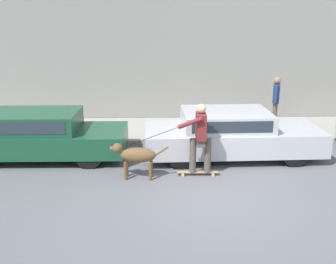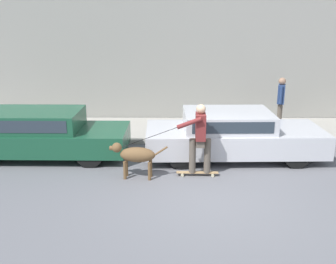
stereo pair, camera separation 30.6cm
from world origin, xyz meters
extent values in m
plane|color=slate|center=(0.00, 0.00, 0.00)|extent=(36.00, 36.00, 0.00)
cube|color=gray|center=(0.00, 6.10, 2.55)|extent=(32.00, 0.30, 5.09)
cube|color=#A39E93|center=(0.00, 4.65, 0.06)|extent=(30.00, 2.58, 0.13)
cylinder|color=black|center=(-2.82, 3.06, 0.33)|extent=(0.67, 0.21, 0.67)
cylinder|color=black|center=(-2.83, 1.64, 0.33)|extent=(0.67, 0.21, 0.67)
cube|color=#194C33|center=(-4.16, 2.36, 0.47)|extent=(4.32, 1.70, 0.54)
cube|color=#194C33|center=(-4.33, 2.36, 0.98)|extent=(2.32, 1.52, 0.47)
cube|color=#28333D|center=(-4.34, 1.61, 1.00)|extent=(2.03, 0.03, 0.30)
cylinder|color=black|center=(2.07, 3.17, 0.33)|extent=(0.66, 0.22, 0.65)
cylinder|color=black|center=(2.11, 1.62, 0.33)|extent=(0.66, 0.22, 0.65)
cylinder|color=black|center=(-0.68, 3.10, 0.33)|extent=(0.66, 0.22, 0.65)
cylinder|color=black|center=(-0.64, 1.55, 0.33)|extent=(0.66, 0.22, 0.65)
cube|color=#BCBCC1|center=(0.71, 2.36, 0.48)|extent=(4.48, 1.90, 0.57)
cube|color=#BCBCC1|center=(0.54, 2.36, 0.98)|extent=(2.21, 1.66, 0.43)
cube|color=#28333D|center=(0.56, 1.55, 1.00)|extent=(1.91, 0.06, 0.28)
cylinder|color=brown|center=(-1.90, 0.89, 0.20)|extent=(0.07, 0.07, 0.41)
cylinder|color=brown|center=(-1.89, 1.08, 0.20)|extent=(0.07, 0.07, 0.41)
cylinder|color=brown|center=(-1.36, 0.85, 0.20)|extent=(0.07, 0.07, 0.41)
cylinder|color=brown|center=(-1.34, 1.03, 0.20)|extent=(0.07, 0.07, 0.41)
ellipsoid|color=brown|center=(-1.62, 0.96, 0.55)|extent=(0.81, 0.40, 0.34)
sphere|color=brown|center=(-2.08, 1.00, 0.70)|extent=(0.22, 0.22, 0.22)
cylinder|color=brown|center=(-2.18, 1.01, 0.69)|extent=(0.13, 0.11, 0.10)
cylinder|color=brown|center=(-1.11, 0.92, 0.65)|extent=(0.32, 0.07, 0.24)
cylinder|color=beige|center=(-0.63, 1.03, 0.04)|extent=(0.07, 0.03, 0.07)
cylinder|color=beige|center=(-0.62, 1.18, 0.04)|extent=(0.07, 0.03, 0.07)
cylinder|color=beige|center=(0.06, 1.02, 0.04)|extent=(0.07, 0.03, 0.07)
cylinder|color=beige|center=(0.06, 1.17, 0.04)|extent=(0.07, 0.03, 0.07)
cube|color=#A88456|center=(-0.28, 1.10, 0.08)|extent=(0.95, 0.14, 0.02)
cylinder|color=brown|center=(-0.40, 1.10, 0.48)|extent=(0.15, 0.15, 0.79)
cylinder|color=brown|center=(-0.07, 1.10, 0.48)|extent=(0.15, 0.15, 0.79)
cube|color=brown|center=(-0.24, 1.10, 0.80)|extent=(0.19, 0.34, 0.16)
cube|color=maroon|center=(-0.24, 1.10, 1.16)|extent=(0.22, 0.43, 0.58)
sphere|color=tan|center=(-0.24, 1.10, 1.55)|extent=(0.21, 0.21, 0.21)
cylinder|color=maroon|center=(-0.23, 1.36, 1.13)|extent=(0.09, 0.09, 0.55)
cylinder|color=maroon|center=(-0.49, 0.86, 1.30)|extent=(0.55, 0.14, 0.29)
cylinder|color=black|center=(-1.41, 0.94, 0.94)|extent=(1.34, 0.13, 0.54)
cylinder|color=brown|center=(2.52, 4.77, 0.52)|extent=(0.15, 0.15, 0.78)
cylinder|color=brown|center=(2.47, 4.62, 0.52)|extent=(0.15, 0.15, 0.78)
cube|color=navy|center=(2.49, 4.69, 1.20)|extent=(0.31, 0.45, 0.57)
cylinder|color=navy|center=(2.56, 4.93, 1.21)|extent=(0.09, 0.09, 0.54)
cylinder|color=navy|center=(2.42, 4.46, 1.21)|extent=(0.09, 0.09, 0.54)
sphere|color=#997056|center=(2.49, 4.69, 1.59)|extent=(0.22, 0.22, 0.22)
cube|color=black|center=(2.56, 4.93, 0.83)|extent=(0.19, 0.34, 0.23)
camera|label=1|loc=(-1.19, -7.19, 3.48)|focal=42.00mm
camera|label=2|loc=(-0.88, -7.19, 3.48)|focal=42.00mm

